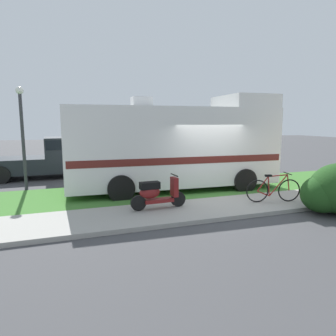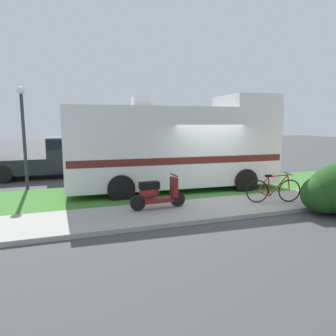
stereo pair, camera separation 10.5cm
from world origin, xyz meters
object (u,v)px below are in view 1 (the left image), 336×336
object	(u,v)px
motorhome_rv	(175,145)
bottle_green	(314,189)
scooter	(157,193)
pickup_truck_near	(54,156)
street_lamp_post	(22,128)
bicycle	(273,190)

from	to	relation	value
motorhome_rv	bottle_green	size ratio (longest dim) A/B	32.05
scooter	bottle_green	bearing A→B (deg)	2.16
pickup_truck_near	street_lamp_post	world-z (taller)	street_lamp_post
street_lamp_post	bicycle	bearing A→B (deg)	-33.43
scooter	pickup_truck_near	xyz separation A→B (m)	(-2.86, 7.22, 0.42)
bicycle	street_lamp_post	world-z (taller)	street_lamp_post
scooter	bottle_green	world-z (taller)	scooter
bicycle	street_lamp_post	xyz separation A→B (m)	(-7.50, 4.95, 1.87)
bottle_green	scooter	bearing A→B (deg)	-177.84
pickup_truck_near	bottle_green	xyz separation A→B (m)	(8.87, -6.99, -0.77)
pickup_truck_near	scooter	bearing A→B (deg)	-68.36
motorhome_rv	pickup_truck_near	world-z (taller)	motorhome_rv
bicycle	street_lamp_post	distance (m)	9.18
motorhome_rv	bicycle	xyz separation A→B (m)	(2.09, -3.13, -1.21)
motorhome_rv	pickup_truck_near	size ratio (longest dim) A/B	1.51
bottle_green	bicycle	bearing A→B (deg)	-163.38
motorhome_rv	scooter	xyz separation A→B (m)	(-1.57, -2.65, -1.14)
scooter	bicycle	distance (m)	3.68
scooter	bicycle	xyz separation A→B (m)	(3.65, -0.48, -0.06)
pickup_truck_near	bottle_green	size ratio (longest dim) A/B	21.26
bicycle	bottle_green	size ratio (longest dim) A/B	6.86
bicycle	bottle_green	bearing A→B (deg)	16.62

